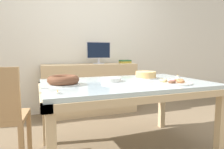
{
  "coord_description": "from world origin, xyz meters",
  "views": [
    {
      "loc": [
        -0.86,
        -1.85,
        1.05
      ],
      "look_at": [
        -0.09,
        0.18,
        0.82
      ],
      "focal_mm": 32.0,
      "sensor_mm": 36.0,
      "label": 1
    }
  ],
  "objects_px": {
    "plate_stack": "(111,79)",
    "tealight_centre": "(178,76)",
    "cake_golden_bundt": "(63,80)",
    "tealight_near_front": "(58,93)",
    "cake_chocolate_round": "(146,75)",
    "pastry_platter": "(173,82)",
    "book_stack": "(125,62)",
    "tealight_left_edge": "(139,75)",
    "computer_monitor": "(99,53)"
  },
  "relations": [
    {
      "from": "plate_stack",
      "to": "tealight_centre",
      "type": "relative_size",
      "value": 5.25
    },
    {
      "from": "cake_golden_bundt",
      "to": "tealight_near_front",
      "type": "height_order",
      "value": "cake_golden_bundt"
    },
    {
      "from": "plate_stack",
      "to": "tealight_centre",
      "type": "height_order",
      "value": "plate_stack"
    },
    {
      "from": "cake_chocolate_round",
      "to": "plate_stack",
      "type": "xyz_separation_m",
      "value": [
        -0.46,
        -0.08,
        -0.02
      ]
    },
    {
      "from": "cake_golden_bundt",
      "to": "pastry_platter",
      "type": "distance_m",
      "value": 1.05
    },
    {
      "from": "book_stack",
      "to": "plate_stack",
      "type": "height_order",
      "value": "book_stack"
    },
    {
      "from": "cake_chocolate_round",
      "to": "tealight_left_edge",
      "type": "distance_m",
      "value": 0.26
    },
    {
      "from": "tealight_near_front",
      "to": "plate_stack",
      "type": "bearing_deg",
      "value": 38.18
    },
    {
      "from": "plate_stack",
      "to": "computer_monitor",
      "type": "bearing_deg",
      "value": 78.21
    },
    {
      "from": "pastry_platter",
      "to": "plate_stack",
      "type": "relative_size",
      "value": 1.66
    },
    {
      "from": "plate_stack",
      "to": "tealight_near_front",
      "type": "distance_m",
      "value": 0.75
    },
    {
      "from": "cake_chocolate_round",
      "to": "cake_golden_bundt",
      "type": "distance_m",
      "value": 0.97
    },
    {
      "from": "cake_chocolate_round",
      "to": "cake_golden_bundt",
      "type": "bearing_deg",
      "value": -171.38
    },
    {
      "from": "computer_monitor",
      "to": "tealight_left_edge",
      "type": "bearing_deg",
      "value": -78.28
    },
    {
      "from": "tealight_left_edge",
      "to": "book_stack",
      "type": "bearing_deg",
      "value": 75.05
    },
    {
      "from": "tealight_centre",
      "to": "tealight_near_front",
      "type": "relative_size",
      "value": 1.0
    },
    {
      "from": "tealight_left_edge",
      "to": "tealight_near_front",
      "type": "relative_size",
      "value": 1.0
    },
    {
      "from": "tealight_near_front",
      "to": "cake_golden_bundt",
      "type": "bearing_deg",
      "value": 77.09
    },
    {
      "from": "plate_stack",
      "to": "cake_golden_bundt",
      "type": "bearing_deg",
      "value": -172.69
    },
    {
      "from": "plate_stack",
      "to": "tealight_near_front",
      "type": "relative_size",
      "value": 5.25
    },
    {
      "from": "tealight_centre",
      "to": "tealight_near_front",
      "type": "bearing_deg",
      "value": -160.95
    },
    {
      "from": "pastry_platter",
      "to": "tealight_left_edge",
      "type": "xyz_separation_m",
      "value": [
        -0.01,
        0.68,
        -0.0
      ]
    },
    {
      "from": "cake_golden_bundt",
      "to": "tealight_centre",
      "type": "relative_size",
      "value": 7.26
    },
    {
      "from": "plate_stack",
      "to": "tealight_near_front",
      "type": "height_order",
      "value": "plate_stack"
    },
    {
      "from": "tealight_left_edge",
      "to": "plate_stack",
      "type": "bearing_deg",
      "value": -147.0
    },
    {
      "from": "cake_golden_bundt",
      "to": "cake_chocolate_round",
      "type": "bearing_deg",
      "value": 8.62
    },
    {
      "from": "computer_monitor",
      "to": "cake_chocolate_round",
      "type": "xyz_separation_m",
      "value": [
        0.17,
        -1.31,
        -0.26
      ]
    },
    {
      "from": "book_stack",
      "to": "tealight_centre",
      "type": "xyz_separation_m",
      "value": [
        0.09,
        -1.34,
        -0.13
      ]
    },
    {
      "from": "computer_monitor",
      "to": "pastry_platter",
      "type": "bearing_deg",
      "value": -82.57
    },
    {
      "from": "tealight_centre",
      "to": "cake_chocolate_round",
      "type": "bearing_deg",
      "value": 175.33
    },
    {
      "from": "computer_monitor",
      "to": "tealight_left_edge",
      "type": "height_order",
      "value": "computer_monitor"
    },
    {
      "from": "pastry_platter",
      "to": "tealight_left_edge",
      "type": "height_order",
      "value": "pastry_platter"
    },
    {
      "from": "book_stack",
      "to": "tealight_near_front",
      "type": "relative_size",
      "value": 5.31
    },
    {
      "from": "computer_monitor",
      "to": "tealight_centre",
      "type": "bearing_deg",
      "value": -66.04
    },
    {
      "from": "cake_chocolate_round",
      "to": "pastry_platter",
      "type": "relative_size",
      "value": 0.77
    },
    {
      "from": "tealight_left_edge",
      "to": "computer_monitor",
      "type": "bearing_deg",
      "value": 101.72
    },
    {
      "from": "book_stack",
      "to": "tealight_near_front",
      "type": "height_order",
      "value": "book_stack"
    },
    {
      "from": "pastry_platter",
      "to": "tealight_near_front",
      "type": "height_order",
      "value": "pastry_platter"
    },
    {
      "from": "cake_chocolate_round",
      "to": "tealight_left_edge",
      "type": "relative_size",
      "value": 6.68
    },
    {
      "from": "book_stack",
      "to": "plate_stack",
      "type": "relative_size",
      "value": 1.01
    },
    {
      "from": "pastry_platter",
      "to": "tealight_left_edge",
      "type": "bearing_deg",
      "value": 90.59
    },
    {
      "from": "cake_golden_bundt",
      "to": "computer_monitor",
      "type": "bearing_deg",
      "value": 61.56
    },
    {
      "from": "computer_monitor",
      "to": "book_stack",
      "type": "height_order",
      "value": "computer_monitor"
    },
    {
      "from": "pastry_platter",
      "to": "tealight_near_front",
      "type": "relative_size",
      "value": 8.71
    },
    {
      "from": "cake_chocolate_round",
      "to": "book_stack",
      "type": "bearing_deg",
      "value": 75.74
    },
    {
      "from": "tealight_centre",
      "to": "pastry_platter",
      "type": "bearing_deg",
      "value": -133.24
    },
    {
      "from": "pastry_platter",
      "to": "plate_stack",
      "type": "xyz_separation_m",
      "value": [
        -0.52,
        0.35,
        0.01
      ]
    },
    {
      "from": "cake_golden_bundt",
      "to": "plate_stack",
      "type": "xyz_separation_m",
      "value": [
        0.5,
        0.06,
        -0.02
      ]
    },
    {
      "from": "computer_monitor",
      "to": "tealight_near_front",
      "type": "xyz_separation_m",
      "value": [
        -0.88,
        -1.85,
        -0.29
      ]
    },
    {
      "from": "cake_golden_bundt",
      "to": "book_stack",
      "type": "bearing_deg",
      "value": 48.44
    }
  ]
}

